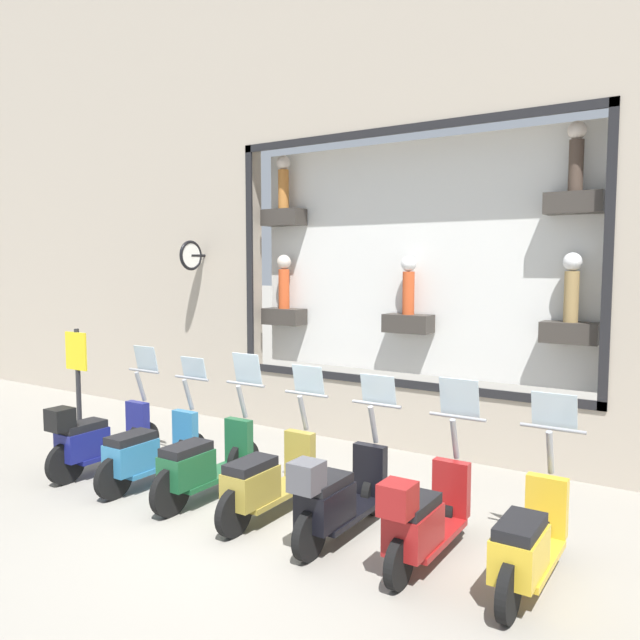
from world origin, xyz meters
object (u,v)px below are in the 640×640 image
object	(u,v)px
scooter_green_4	(204,464)
scooter_teal_5	(149,452)
scooter_yellow_0	(528,543)
scooter_navy_6	(97,438)
scooter_olive_3	(267,480)
shop_sign_post	(78,387)
scooter_red_1	(423,517)
scooter_black_2	(337,496)

from	to	relation	value
scooter_green_4	scooter_teal_5	xyz separation A→B (m)	(-0.01, 0.94, -0.02)
scooter_yellow_0	scooter_navy_6	xyz separation A→B (m)	(-0.05, 5.65, 0.06)
scooter_olive_3	scooter_teal_5	world-z (taller)	scooter_olive_3
scooter_yellow_0	scooter_olive_3	world-z (taller)	scooter_olive_3
scooter_olive_3	scooter_navy_6	bearing A→B (deg)	91.13
scooter_green_4	shop_sign_post	xyz separation A→B (m)	(0.32, 2.79, 0.57)
scooter_navy_6	shop_sign_post	size ratio (longest dim) A/B	0.97
scooter_teal_5	scooter_navy_6	xyz separation A→B (m)	(-0.05, 0.94, 0.05)
scooter_red_1	scooter_green_4	distance (m)	2.83
scooter_green_4	scooter_black_2	bearing A→B (deg)	-92.12
scooter_black_2	scooter_red_1	bearing A→B (deg)	-90.21
scooter_yellow_0	scooter_red_1	size ratio (longest dim) A/B	1.00
scooter_red_1	scooter_teal_5	bearing A→B (deg)	88.99
scooter_yellow_0	shop_sign_post	xyz separation A→B (m)	(0.33, 6.56, 0.59)
scooter_red_1	scooter_olive_3	bearing A→B (deg)	87.94
scooter_black_2	shop_sign_post	world-z (taller)	shop_sign_post
scooter_red_1	scooter_black_2	size ratio (longest dim) A/B	1.00
scooter_yellow_0	scooter_green_4	bearing A→B (deg)	89.89
scooter_black_2	shop_sign_post	bearing A→B (deg)	85.18
scooter_black_2	scooter_teal_5	xyz separation A→B (m)	(0.06, 2.83, -0.04)
scooter_red_1	scooter_black_2	bearing A→B (deg)	89.79
scooter_black_2	scooter_yellow_0	bearing A→B (deg)	-88.10
scooter_black_2	scooter_teal_5	world-z (taller)	scooter_black_2
scooter_black_2	scooter_navy_6	bearing A→B (deg)	89.87
scooter_teal_5	scooter_yellow_0	bearing A→B (deg)	-90.01
scooter_teal_5	scooter_navy_6	size ratio (longest dim) A/B	1.00
scooter_navy_6	scooter_black_2	bearing A→B (deg)	-90.13
scooter_navy_6	scooter_teal_5	bearing A→B (deg)	-86.68
scooter_yellow_0	shop_sign_post	world-z (taller)	shop_sign_post
scooter_olive_3	scooter_yellow_0	bearing A→B (deg)	-90.04
scooter_yellow_0	scooter_navy_6	distance (m)	5.65
scooter_green_4	scooter_teal_5	distance (m)	0.94
scooter_navy_6	scooter_olive_3	bearing A→B (deg)	-88.87
scooter_yellow_0	scooter_olive_3	bearing A→B (deg)	89.96
scooter_yellow_0	scooter_green_4	xyz separation A→B (m)	(0.01, 3.77, 0.02)
shop_sign_post	scooter_yellow_0	bearing A→B (deg)	-92.89
scooter_teal_5	scooter_olive_3	bearing A→B (deg)	-89.97
scooter_yellow_0	scooter_teal_5	distance (m)	4.71
scooter_black_2	scooter_olive_3	xyz separation A→B (m)	(0.06, 0.94, -0.04)
scooter_teal_5	scooter_navy_6	bearing A→B (deg)	93.32
scooter_green_4	scooter_teal_5	world-z (taller)	scooter_green_4
scooter_teal_5	shop_sign_post	bearing A→B (deg)	79.85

